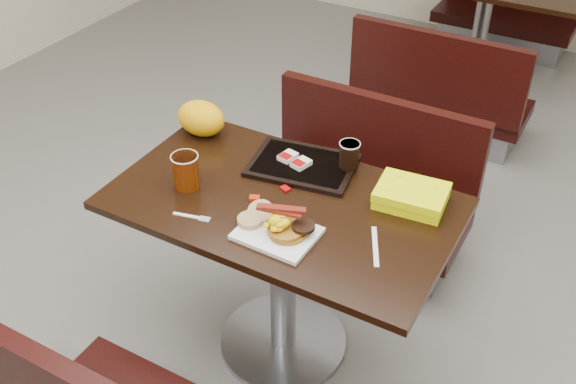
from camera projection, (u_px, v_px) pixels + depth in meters
The scene contains 24 objects.
floor at pixel (283, 343), 2.80m from camera, with size 6.00×7.00×0.01m, color gray.
table_near at pixel (283, 278), 2.58m from camera, with size 1.20×0.70×0.75m, color black, non-canonical shape.
bench_near_n at pixel (359, 187), 3.08m from camera, with size 1.00×0.46×0.72m, color black, non-canonical shape.
table_far at pixel (480, 35), 4.40m from camera, with size 1.20×0.70×0.75m, color black, non-canonical shape.
bench_far_s at pixel (444, 80), 3.92m from camera, with size 1.00×0.46×0.72m, color black, non-canonical shape.
bench_far_n at pixel (507, 2), 4.90m from camera, with size 1.00×0.46×0.72m, color black, non-canonical shape.
platter at pixel (277, 233), 2.20m from camera, with size 0.25×0.20×0.02m, color white.
pancake_stack at pixel (288, 231), 2.18m from camera, with size 0.12×0.12×0.03m, color #9A6819.
sausage_patty at pixel (304, 226), 2.17m from camera, with size 0.08×0.08×0.01m, color black.
scrambled_eggs at pixel (276, 222), 2.16m from camera, with size 0.08×0.07×0.04m, color #FDF205.
bacon_strips at pixel (279, 210), 2.16m from camera, with size 0.15×0.06×0.01m, color #3E0C04, non-canonical shape.
muffin_bottom at pixel (250, 220), 2.23m from camera, with size 0.09×0.09×0.02m, color tan.
muffin_top at pixel (261, 212), 2.24m from camera, with size 0.09×0.09×0.02m, color tan.
coffee_cup_near at pixel (186, 171), 2.39m from camera, with size 0.09×0.09×0.13m, color #8A3205.
fork at pixel (186, 216), 2.28m from camera, with size 0.13×0.02×0.00m, color white, non-canonical shape.
knife at pixel (375, 246), 2.16m from camera, with size 0.19×0.02×0.00m, color white.
condiment_syrup at pixel (254, 198), 2.36m from camera, with size 0.04×0.03×0.01m, color red.
condiment_ketchup at pixel (285, 189), 2.40m from camera, with size 0.04×0.03×0.01m, color #8C0504.
tray at pixel (303, 165), 2.51m from camera, with size 0.38×0.27×0.02m, color black.
hashbrown_sleeve_left at pixel (288, 157), 2.53m from camera, with size 0.05×0.07×0.02m, color silver.
hashbrown_sleeve_right at pixel (301, 163), 2.49m from camera, with size 0.05×0.07×0.02m, color silver.
coffee_cup_far at pixel (349, 155), 2.46m from camera, with size 0.07×0.07×0.10m, color black.
clamshell at pixel (411, 196), 2.32m from camera, with size 0.24×0.18×0.06m, color #F0F804.
paper_bag at pixel (201, 118), 2.67m from camera, with size 0.20×0.15×0.14m, color #F7A608.
Camera 1 is at (0.93, -1.62, 2.18)m, focal length 42.10 mm.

